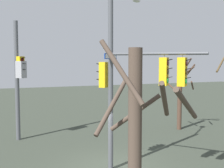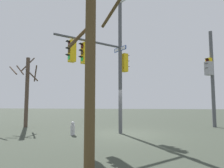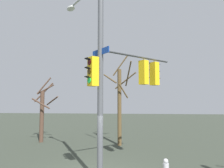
{
  "view_description": "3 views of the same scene",
  "coord_description": "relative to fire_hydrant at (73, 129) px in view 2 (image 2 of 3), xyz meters",
  "views": [
    {
      "loc": [
        4.62,
        12.52,
        4.84
      ],
      "look_at": [
        0.04,
        0.23,
        3.75
      ],
      "focal_mm": 48.79,
      "sensor_mm": 36.0,
      "label": 1
    },
    {
      "loc": [
        -11.31,
        -0.43,
        1.8
      ],
      "look_at": [
        0.15,
        0.81,
        2.85
      ],
      "focal_mm": 31.45,
      "sensor_mm": 36.0,
      "label": 2
    },
    {
      "loc": [
        7.76,
        1.49,
        3.06
      ],
      "look_at": [
        0.52,
        0.81,
        3.66
      ],
      "focal_mm": 32.31,
      "sensor_mm": 36.0,
      "label": 3
    }
  ],
  "objects": [
    {
      "name": "ground_plane",
      "position": [
        0.76,
        -2.87,
        -0.34
      ],
      "size": [
        80.0,
        80.0,
        0.0
      ],
      "primitive_type": "plane",
      "color": "#353B30"
    },
    {
      "name": "main_signal_pole_assembly",
      "position": [
        0.21,
        -2.04,
        4.19
      ],
      "size": [
        3.26,
        5.23,
        8.22
      ],
      "rotation": [
        0.0,
        0.0,
        2.31
      ],
      "color": "#4C4F54",
      "rests_on": "ground"
    },
    {
      "name": "secondary_pole_assembly",
      "position": [
        4.31,
        -8.95,
        3.5
      ],
      "size": [
        0.67,
        0.76,
        7.05
      ],
      "rotation": [
        0.0,
        0.0,
        2.21
      ],
      "color": "#4C4F54",
      "rests_on": "ground"
    },
    {
      "name": "fire_hydrant",
      "position": [
        0.0,
        0.0,
        0.0
      ],
      "size": [
        0.38,
        0.24,
        0.73
      ],
      "color": "#B2B2B7",
      "rests_on": "ground"
    },
    {
      "name": "bare_tree_across_street",
      "position": [
        -5.63,
        -2.16,
        2.66
      ],
      "size": [
        2.37,
        2.36,
        6.48
      ],
      "color": "brown",
      "rests_on": "ground"
    },
    {
      "name": "bare_tree_corner",
      "position": [
        2.92,
        4.42,
        2.42
      ],
      "size": [
        2.24,
        2.24,
        5.2
      ],
      "color": "#4C3C32",
      "rests_on": "ground"
    }
  ]
}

